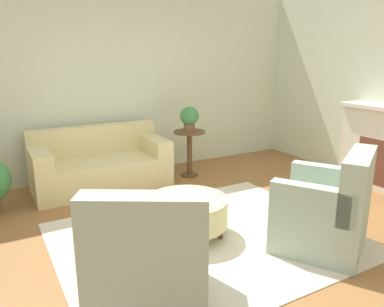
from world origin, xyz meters
The scene contains 9 objects.
ground_plane centered at (0.00, 0.00, 0.00)m, with size 16.00×16.00×0.00m, color #996638.
wall_back centered at (0.00, 2.62, 1.40)m, with size 9.11×0.12×2.80m.
rug centered at (0.00, 0.00, 0.01)m, with size 2.88×2.35×0.01m.
couch centered at (-0.47, 2.05, 0.31)m, with size 1.82×0.85×0.83m.
armchair_left centered at (-0.91, -0.71, 0.37)m, with size 1.10×1.09×0.96m.
armchair_right centered at (0.91, -0.71, 0.37)m, with size 1.10×1.09×0.96m.
ottoman_table centered at (-0.13, 0.17, 0.27)m, with size 0.83×0.83×0.39m.
side_table centered at (0.86, 1.88, 0.47)m, with size 0.47×0.47×0.70m.
potted_plant_on_side_table centered at (0.86, 1.88, 0.91)m, with size 0.28×0.28×0.37m.
Camera 1 is at (-1.82, -2.94, 1.81)m, focal length 35.00 mm.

